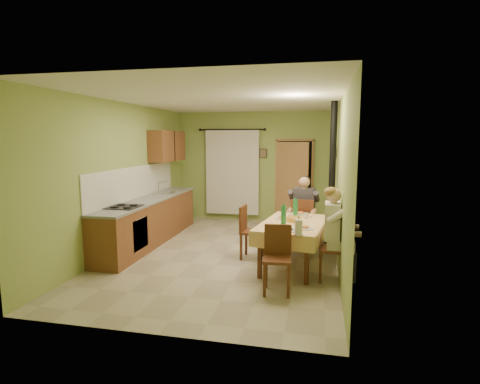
% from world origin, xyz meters
% --- Properties ---
extents(floor, '(4.00, 6.00, 0.01)m').
position_xyz_m(floor, '(0.00, 0.00, 0.00)').
color(floor, tan).
rests_on(floor, ground).
extents(room_shell, '(4.04, 6.04, 2.82)m').
position_xyz_m(room_shell, '(0.00, 0.00, 1.82)').
color(room_shell, '#8FA655').
rests_on(room_shell, ground).
extents(kitchen_run, '(0.64, 3.64, 1.56)m').
position_xyz_m(kitchen_run, '(-1.71, 0.40, 0.48)').
color(kitchen_run, brown).
rests_on(kitchen_run, ground).
extents(upper_cabinets, '(0.35, 1.40, 0.70)m').
position_xyz_m(upper_cabinets, '(-1.82, 1.70, 1.95)').
color(upper_cabinets, brown).
rests_on(upper_cabinets, room_shell).
extents(curtain, '(1.70, 0.07, 2.22)m').
position_xyz_m(curtain, '(-0.55, 2.90, 1.26)').
color(curtain, black).
rests_on(curtain, ground).
extents(doorway, '(0.96, 0.35, 2.15)m').
position_xyz_m(doorway, '(1.04, 2.90, 1.05)').
color(doorway, black).
rests_on(doorway, ground).
extents(dining_table, '(1.23, 1.77, 0.76)m').
position_xyz_m(dining_table, '(1.27, -0.49, 0.38)').
color(dining_table, '#EFBC7B').
rests_on(dining_table, ground).
extents(tableware, '(0.67, 1.68, 0.33)m').
position_xyz_m(tableware, '(1.28, -0.60, 0.83)').
color(tableware, white).
rests_on(tableware, dining_table).
extents(chair_far, '(0.48, 0.48, 0.99)m').
position_xyz_m(chair_far, '(1.39, 0.62, 0.29)').
color(chair_far, '#562A17').
rests_on(chair_far, ground).
extents(chair_near, '(0.40, 0.40, 0.93)m').
position_xyz_m(chair_near, '(1.13, -1.59, 0.29)').
color(chair_near, '#562A17').
rests_on(chair_near, ground).
extents(chair_right, '(0.43, 0.43, 0.98)m').
position_xyz_m(chair_right, '(1.92, -0.95, 0.29)').
color(chair_right, '#562A17').
rests_on(chair_right, ground).
extents(chair_left, '(0.42, 0.42, 0.94)m').
position_xyz_m(chair_left, '(0.52, -0.18, 0.29)').
color(chair_left, '#562A17').
rests_on(chair_left, ground).
extents(man_far, '(0.61, 0.50, 1.39)m').
position_xyz_m(man_far, '(1.39, 0.63, 0.88)').
color(man_far, '#38333D').
rests_on(man_far, chair_far).
extents(man_right, '(0.47, 0.59, 1.39)m').
position_xyz_m(man_right, '(1.90, -0.95, 0.88)').
color(man_right, silver).
rests_on(man_right, chair_right).
extents(stove_flue, '(0.24, 0.24, 2.80)m').
position_xyz_m(stove_flue, '(1.90, 0.60, 1.02)').
color(stove_flue, black).
rests_on(stove_flue, ground).
extents(picture_back, '(0.19, 0.03, 0.23)m').
position_xyz_m(picture_back, '(0.25, 2.97, 1.75)').
color(picture_back, black).
rests_on(picture_back, room_shell).
extents(picture_right, '(0.03, 0.31, 0.21)m').
position_xyz_m(picture_right, '(1.97, 1.20, 1.85)').
color(picture_right, brown).
rests_on(picture_right, room_shell).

